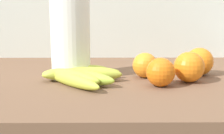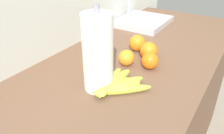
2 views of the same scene
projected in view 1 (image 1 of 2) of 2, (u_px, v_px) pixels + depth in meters
The scene contains 7 objects.
wall_back at pixel (149, 111), 1.31m from camera, with size 2.26×0.06×1.30m, color silver.
banana_bunch at pixel (77, 76), 0.82m from camera, with size 0.22×0.22×0.04m.
orange_far_right at pixel (161, 72), 0.78m from camera, with size 0.07×0.07×0.07m, color orange.
orange_back_left at pixel (145, 65), 0.88m from camera, with size 0.07×0.07×0.07m, color orange.
orange_back_right at pixel (189, 67), 0.82m from camera, with size 0.08×0.08×0.08m, color orange.
orange_front at pixel (199, 61), 0.91m from camera, with size 0.08×0.08×0.08m, color orange.
paper_towel_roll at pixel (70, 28), 0.86m from camera, with size 0.11×0.11×0.32m.
Camera 1 is at (-0.17, -0.86, 1.09)m, focal length 49.01 mm.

